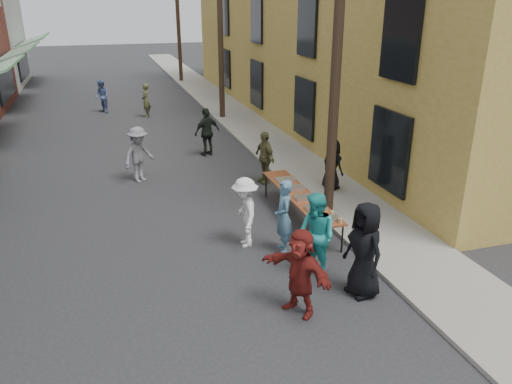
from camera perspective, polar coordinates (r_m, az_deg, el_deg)
ground at (r=10.09m, az=-7.13°, el=-11.83°), size 120.00×120.00×0.00m
sidewalk at (r=24.81m, az=-2.26°, el=8.61°), size 2.20×60.00×0.10m
building_ochre at (r=25.60m, az=12.34°, el=19.74°), size 10.00×28.00×10.00m
utility_pole_near at (r=12.73m, az=9.31°, el=16.58°), size 0.26×0.26×9.00m
utility_pole_mid at (r=24.05m, az=-4.12°, el=18.88°), size 0.26×0.26×9.00m
utility_pole_far at (r=35.82m, az=-8.93°, el=19.47°), size 0.26×0.26×9.00m
serving_table at (r=12.92m, az=5.04°, el=-0.48°), size 0.70×4.00×0.75m
catering_tray_sausage at (r=11.51m, az=8.16°, el=-3.03°), size 0.50×0.33×0.08m
catering_tray_foil_b at (r=12.04m, az=6.85°, el=-1.82°), size 0.50×0.33×0.08m
catering_tray_buns at (r=12.63m, az=5.56°, el=-0.64°), size 0.50×0.33×0.08m
catering_tray_foil_d at (r=13.24m, az=4.40°, el=0.44°), size 0.50×0.33×0.08m
catering_tray_buns_end at (r=13.85m, az=3.33°, el=1.42°), size 0.50×0.33×0.08m
condiment_jar_a at (r=11.17m, az=7.79°, el=-3.77°), size 0.07×0.07×0.08m
condiment_jar_b at (r=11.26m, az=7.58°, el=-3.57°), size 0.07×0.07×0.08m
condiment_jar_c at (r=11.34m, az=7.37°, el=-3.37°), size 0.07×0.07×0.08m
cup_stack at (r=11.38m, az=9.61°, el=-3.29°), size 0.08×0.08×0.12m
guest_front_a at (r=9.87m, az=12.30°, el=-6.48°), size 0.77×1.04×1.94m
guest_front_b at (r=11.31m, az=3.15°, el=-2.84°), size 0.49×0.68×1.74m
guest_front_c at (r=10.36m, az=6.88°, el=-5.04°), size 0.93×1.06×1.83m
guest_front_d at (r=11.59m, az=-1.25°, el=-2.34°), size 0.74×1.15×1.68m
guest_front_e at (r=15.66m, az=0.98°, el=3.99°), size 0.63×1.04×1.66m
guest_queue_back at (r=9.21m, az=5.05°, el=-9.08°), size 1.18×1.61×1.68m
server at (r=15.05m, az=8.72°, el=3.13°), size 0.70×0.86×1.52m
passerby_left at (r=16.18m, az=-13.27°, el=4.19°), size 1.31×1.23×1.77m
passerby_mid at (r=18.56m, az=-5.60°, el=6.84°), size 1.13×0.79×1.78m
passerby_right at (r=25.33m, az=-12.47°, el=10.18°), size 0.52×0.67×1.64m
passerby_far at (r=26.91m, az=-17.19°, el=10.38°), size 0.92×1.00×1.65m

